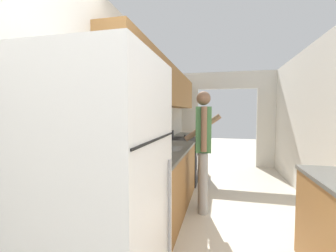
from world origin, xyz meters
TOP-DOWN VIEW (x-y plane):
  - wall_left at (-1.16, 2.59)m, footprint 0.38×7.93m
  - wall_far_with_doorway at (0.00, 5.56)m, footprint 2.83×0.06m
  - counter_left at (-0.91, 3.00)m, footprint 0.62×4.21m
  - refrigerator at (-0.86, 0.63)m, footprint 0.73×0.83m
  - range_oven at (-0.90, 3.88)m, footprint 0.66×0.74m
  - person at (-0.39, 2.57)m, footprint 0.55×0.41m
  - knife at (-0.93, 4.40)m, footprint 0.06×0.35m

SIDE VIEW (x-z plane):
  - counter_left at x=-0.91m, z-range 0.00..0.90m
  - range_oven at x=-0.90m, z-range -0.06..0.97m
  - refrigerator at x=-0.86m, z-range 0.00..1.76m
  - knife at x=-0.93m, z-range 0.89..0.91m
  - person at x=-0.39m, z-range 0.07..1.80m
  - wall_far_with_doorway at x=0.00m, z-range 0.18..2.68m
  - wall_left at x=-1.16m, z-range 0.26..2.76m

